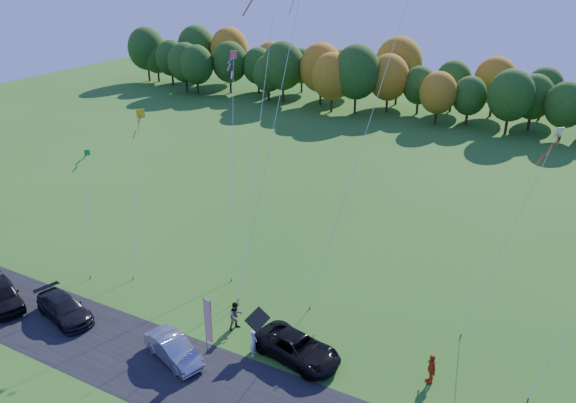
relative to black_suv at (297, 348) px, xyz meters
The scene contains 18 objects.
ground 3.77m from the black_suv, behind, with size 160.00×160.00×0.00m, color #255B18.
asphalt_strip 5.74m from the black_suv, 130.28° to the right, with size 90.00×6.00×0.01m, color black.
tree_line 54.78m from the black_suv, 93.85° to the left, with size 116.00×12.00×10.00m, color #1E4711, non-canonical shape.
black_suv is the anchor object (origin of this frame).
silver_sedan 7.14m from the black_suv, 151.02° to the right, with size 1.50×4.30×1.42m, color #A2A2A7.
dark_truck_a 15.46m from the black_suv, 166.58° to the right, with size 1.99×4.89×1.42m, color black.
dark_truck_b 20.28m from the black_suv, 167.07° to the right, with size 1.92×4.78×1.63m, color black.
person_tailgate_a 2.58m from the black_suv, 158.71° to the right, with size 0.61×0.40×1.68m, color silver.
person_tailgate_b 4.74m from the black_suv, behind, with size 0.91×0.71×1.87m, color gray.
person_east 7.49m from the black_suv, 13.10° to the left, with size 1.06×0.44×1.81m, color #B93D11.
feather_flag 5.41m from the black_suv, 156.67° to the right, with size 0.51×0.08×3.80m.
kite_delta_blue 16.20m from the black_suv, 129.98° to the left, with size 4.75×12.89×23.88m.
kite_parafoil_orange 17.04m from the black_suv, 89.50° to the left, with size 5.13×13.28×27.59m.
kite_delta_red 16.53m from the black_suv, 124.13° to the left, with size 2.64×10.52×23.36m.
kite_diamond_yellow 16.95m from the black_suv, 163.78° to the left, with size 2.94×5.62×11.57m.
kite_diamond_green 19.04m from the black_suv, behind, with size 2.99×4.07×8.63m.
kite_diamond_white 14.42m from the black_suv, 45.45° to the left, with size 3.54×6.51×12.54m.
kite_diamond_pink 14.82m from the black_suv, 138.85° to the left, with size 4.32×7.52×15.36m.
Camera 1 is at (15.66, -22.95, 21.43)m, focal length 35.00 mm.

